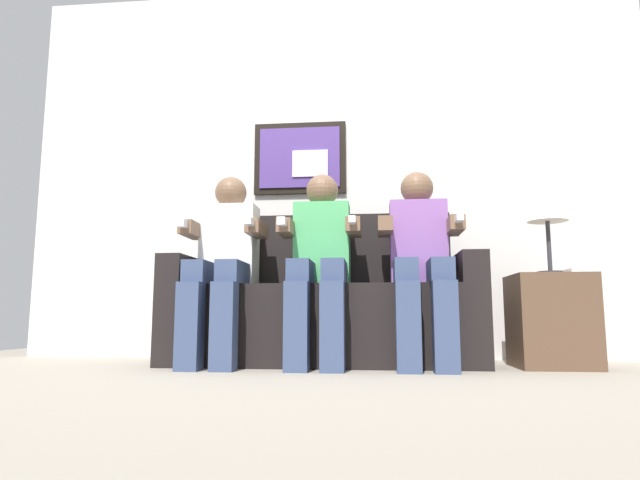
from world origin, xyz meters
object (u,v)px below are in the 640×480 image
side_table_right (551,321)px  table_lamp (547,211)px  person_in_middle (320,257)px  spare_remote_on_table (571,271)px  person_on_left (224,258)px  couch (323,310)px  person_on_right (420,256)px

side_table_right → table_lamp: bearing=49.7°
person_in_middle → spare_remote_on_table: 1.33m
table_lamp → side_table_right: bearing=-130.3°
person_on_left → couch: bearing=16.7°
side_table_right → spare_remote_on_table: 0.30m
person_on_left → person_on_right: bearing=0.0°
table_lamp → person_in_middle: bearing=-176.2°
spare_remote_on_table → side_table_right: bearing=123.7°
couch → table_lamp: 1.38m
person_on_left → spare_remote_on_table: size_ratio=8.54×
person_in_middle → person_on_right: (0.56, 0.00, -0.00)m
couch → person_on_left: 0.65m
person_on_right → table_lamp: (0.71, 0.08, 0.25)m
person_in_middle → person_on_left: bearing=180.0°
couch → spare_remote_on_table: size_ratio=13.82×
person_on_left → person_on_right: 1.11m
side_table_right → spare_remote_on_table: (0.08, -0.12, 0.26)m
couch → person_in_middle: bearing=-90.0°
person_in_middle → person_on_right: bearing=0.0°
person_in_middle → spare_remote_on_table: person_in_middle is taller
person_on_left → person_on_right: size_ratio=1.00×
side_table_right → table_lamp: (0.02, 0.02, 0.61)m
couch → table_lamp: size_ratio=3.91×
person_on_right → spare_remote_on_table: (0.77, -0.06, -0.10)m
table_lamp → person_on_left: bearing=-177.3°
person_on_left → side_table_right: bearing=2.0°
person_on_left → side_table_right: 1.84m
side_table_right → spare_remote_on_table: size_ratio=3.85×
person_on_left → person_in_middle: same height
couch → table_lamp: (1.27, -0.08, 0.55)m
person_in_middle → couch: bearing=90.0°
person_in_middle → table_lamp: person_in_middle is taller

